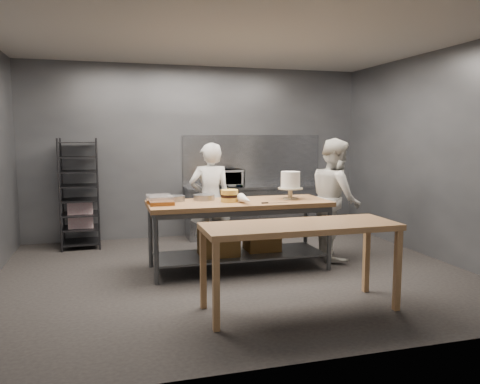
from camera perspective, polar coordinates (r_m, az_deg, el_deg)
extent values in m
plane|color=black|center=(6.21, -0.48, -9.85)|extent=(6.00, 6.00, 0.00)
cube|color=#4C4F54|center=(8.39, -5.02, 4.89)|extent=(6.00, 0.04, 3.00)
cube|color=brown|center=(6.22, -0.13, -1.41)|extent=(2.40, 0.90, 0.06)
cube|color=#47494C|center=(6.36, -0.12, -7.57)|extent=(2.25, 0.75, 0.03)
cylinder|color=#47494C|center=(5.73, -10.18, -6.94)|extent=(0.06, 0.06, 0.86)
cylinder|color=#47494C|center=(6.48, -10.86, -5.33)|extent=(0.06, 0.06, 0.86)
cylinder|color=#47494C|center=(6.35, 10.84, -5.58)|extent=(0.06, 0.06, 0.86)
cylinder|color=#47494C|center=(7.04, 8.00, -4.30)|extent=(0.06, 0.06, 0.86)
cube|color=brown|center=(6.23, -2.64, -6.12)|extent=(0.50, 0.40, 0.35)
cube|color=brown|center=(6.50, 2.68, -5.79)|extent=(0.45, 0.38, 0.30)
cube|color=olive|center=(4.80, 7.37, -4.19)|extent=(2.00, 0.70, 0.06)
cube|color=olive|center=(4.35, -2.94, -11.44)|extent=(0.06, 0.06, 0.84)
cube|color=olive|center=(4.91, -4.52, -9.30)|extent=(0.06, 0.06, 0.84)
cube|color=olive|center=(5.10, 18.65, -9.04)|extent=(0.06, 0.06, 0.84)
cube|color=olive|center=(5.59, 15.15, -7.53)|extent=(0.06, 0.06, 0.84)
cube|color=slate|center=(8.37, 2.18, 0.65)|extent=(2.60, 0.60, 0.04)
cube|color=slate|center=(8.43, 2.16, -2.39)|extent=(2.56, 0.56, 0.86)
cube|color=slate|center=(8.62, 1.58, 3.97)|extent=(2.60, 0.02, 0.90)
cube|color=black|center=(7.90, -18.96, -0.12)|extent=(0.61, 0.66, 1.75)
cube|color=silver|center=(7.95, -18.86, -2.52)|extent=(0.38, 0.25, 0.45)
imported|color=silver|center=(6.91, -3.66, -0.98)|extent=(0.63, 0.42, 1.69)
imported|color=silver|center=(6.93, 11.53, -0.81)|extent=(0.82, 0.96, 1.75)
imported|color=black|center=(8.20, -1.59, 1.72)|extent=(0.54, 0.37, 0.30)
cylinder|color=#BFB598|center=(6.46, 6.14, -0.78)|extent=(0.20, 0.20, 0.02)
cylinder|color=#BFB598|center=(6.46, 6.15, -0.16)|extent=(0.06, 0.06, 0.12)
cylinder|color=#BFB598|center=(6.45, 6.16, 0.45)|extent=(0.34, 0.34, 0.02)
cylinder|color=white|center=(6.44, 6.17, 1.51)|extent=(0.26, 0.26, 0.22)
cylinder|color=#E9B84A|center=(6.16, -1.29, -0.93)|extent=(0.23, 0.23, 0.06)
cylinder|color=black|center=(6.16, -1.29, -0.47)|extent=(0.23, 0.23, 0.04)
cylinder|color=#E9B84A|center=(6.15, -1.29, -0.01)|extent=(0.23, 0.23, 0.06)
cylinder|color=gray|center=(6.27, -7.79, -0.79)|extent=(0.23, 0.23, 0.07)
cylinder|color=gray|center=(6.35, -4.40, -0.64)|extent=(0.29, 0.29, 0.07)
cone|color=white|center=(5.95, 0.67, -0.91)|extent=(0.13, 0.38, 0.12)
cube|color=slate|center=(6.08, 4.66, -1.32)|extent=(0.28, 0.02, 0.00)
cube|color=black|center=(6.02, 3.05, -1.33)|extent=(0.09, 0.02, 0.02)
cube|color=#A25B20|center=(5.94, -9.50, -1.37)|extent=(0.30, 0.20, 0.05)
cube|color=silver|center=(5.93, -9.51, -0.84)|extent=(0.31, 0.21, 0.06)
cube|color=#A25B20|center=(6.15, -9.90, -1.10)|extent=(0.30, 0.20, 0.05)
cube|color=silver|center=(6.14, -9.91, -0.59)|extent=(0.31, 0.21, 0.06)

